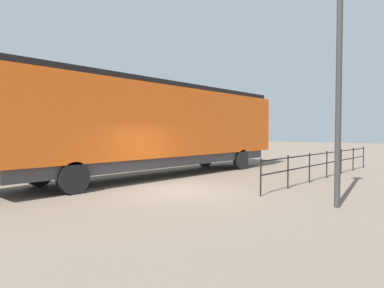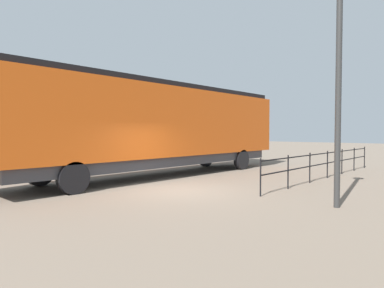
# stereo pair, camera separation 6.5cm
# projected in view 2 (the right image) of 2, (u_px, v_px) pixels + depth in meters

# --- Properties ---
(ground_plane) EXTENTS (120.00, 120.00, 0.00)m
(ground_plane) POSITION_uv_depth(u_px,v_px,m) (178.00, 191.00, 11.91)
(ground_plane) COLOR #756656
(locomotive) EXTENTS (2.90, 15.72, 4.33)m
(locomotive) POSITION_uv_depth(u_px,v_px,m) (166.00, 125.00, 16.08)
(locomotive) COLOR #D15114
(locomotive) RESTS_ON ground_plane
(lamp_post) EXTENTS (0.47, 0.47, 6.99)m
(lamp_post) POSITION_uv_depth(u_px,v_px,m) (339.00, 38.00, 9.08)
(lamp_post) COLOR #2D2D2D
(lamp_post) RESTS_ON ground_plane
(platform_fence) EXTENTS (0.05, 11.76, 1.24)m
(platform_fence) POSITION_uv_depth(u_px,v_px,m) (327.00, 160.00, 15.15)
(platform_fence) COLOR black
(platform_fence) RESTS_ON ground_plane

